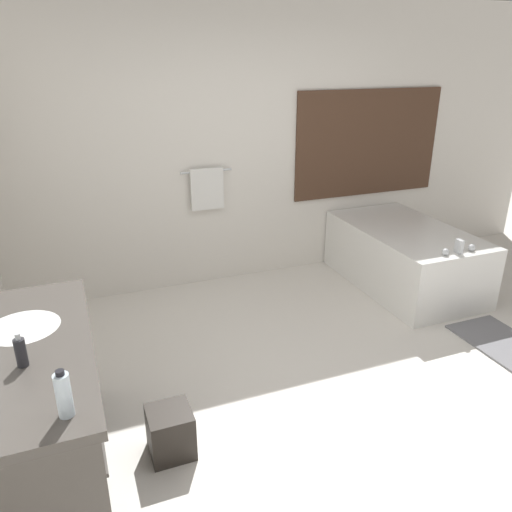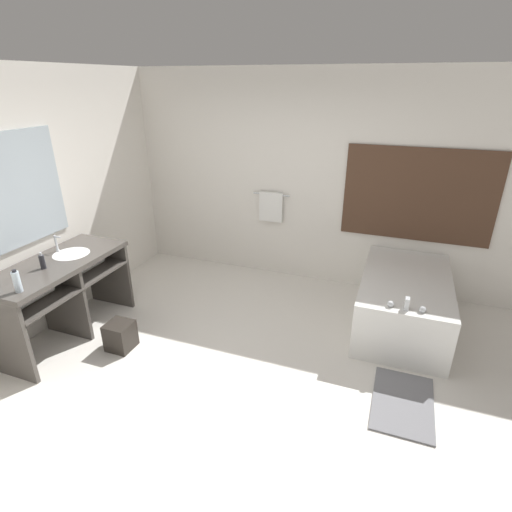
% 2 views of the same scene
% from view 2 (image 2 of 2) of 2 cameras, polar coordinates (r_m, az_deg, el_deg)
% --- Properties ---
extents(ground_plane, '(16.00, 16.00, 0.00)m').
position_cam_2_polar(ground_plane, '(3.95, -3.99, -16.15)').
color(ground_plane, silver).
rests_on(ground_plane, ground).
extents(wall_back_with_blinds, '(7.40, 0.13, 2.70)m').
position_cam_2_polar(wall_back_with_blinds, '(5.26, 6.18, 10.65)').
color(wall_back_with_blinds, white).
rests_on(wall_back_with_blinds, ground_plane).
extents(wall_left_with_mirror, '(0.08, 7.40, 2.70)m').
position_cam_2_polar(wall_left_with_mirror, '(4.62, -30.84, 5.61)').
color(wall_left_with_mirror, white).
rests_on(wall_left_with_mirror, ground_plane).
extents(vanity_counter, '(0.65, 1.46, 0.86)m').
position_cam_2_polar(vanity_counter, '(4.59, -26.01, -3.30)').
color(vanity_counter, '#4C4742').
rests_on(vanity_counter, ground_plane).
extents(sink_faucet, '(0.09, 0.04, 0.18)m').
position_cam_2_polar(sink_faucet, '(4.72, -26.61, 1.57)').
color(sink_faucet, silver).
rests_on(sink_faucet, vanity_counter).
extents(bathtub, '(0.91, 1.58, 0.72)m').
position_cam_2_polar(bathtub, '(4.69, 20.34, -5.82)').
color(bathtub, white).
rests_on(bathtub, ground_plane).
extents(water_bottle_2, '(0.06, 0.06, 0.21)m').
position_cam_2_polar(water_bottle_2, '(3.98, -30.98, -3.15)').
color(water_bottle_2, silver).
rests_on(water_bottle_2, vanity_counter).
extents(soap_dispenser, '(0.05, 0.05, 0.17)m').
position_cam_2_polar(soap_dispenser, '(4.36, -28.22, -0.72)').
color(soap_dispenser, '#28282D').
rests_on(soap_dispenser, vanity_counter).
extents(waste_bin, '(0.25, 0.25, 0.29)m').
position_cam_2_polar(waste_bin, '(4.38, -18.81, -10.72)').
color(waste_bin, '#2D2823').
rests_on(waste_bin, ground_plane).
extents(bath_mat, '(0.50, 0.78, 0.02)m').
position_cam_2_polar(bath_mat, '(3.85, 20.23, -19.02)').
color(bath_mat, slate).
rests_on(bath_mat, ground_plane).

